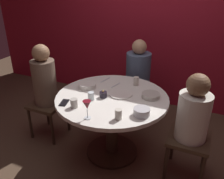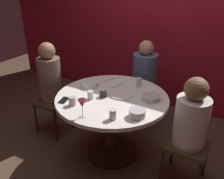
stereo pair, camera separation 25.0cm
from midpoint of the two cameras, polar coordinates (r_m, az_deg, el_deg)
name	(u,v)px [view 1 (the left image)]	position (r m, az deg, el deg)	size (l,w,h in m)	color
ground_plane	(112,151)	(2.95, -2.51, -14.68)	(8.00, 8.00, 0.00)	#4C3828
back_wall	(154,21)	(3.71, 7.94, 15.90)	(6.00, 0.10, 2.60)	maroon
dining_table	(112,110)	(2.62, -2.74, -5.11)	(1.20, 1.20, 0.75)	silver
seated_diner_left	(45,83)	(3.01, -18.11, 1.53)	(0.40, 0.40, 1.21)	#3F2D1E
seated_diner_back	(138,72)	(3.28, 4.10, 4.25)	(0.40, 0.40, 1.16)	#3F2D1E
seated_diner_right	(193,116)	(2.34, 15.91, -6.27)	(0.40, 0.40, 1.14)	#3F2D1E
candle_holder	(103,95)	(2.51, -4.96, -1.28)	(0.08, 0.08, 0.08)	black
wine_glass	(87,106)	(2.12, -9.37, -3.95)	(0.08, 0.08, 0.18)	silver
dinner_plate	(121,94)	(2.57, -0.69, -1.15)	(0.25, 0.25, 0.01)	silver
cell_phone	(64,103)	(2.48, -14.23, -3.14)	(0.07, 0.14, 0.01)	black
bowl_serving_large	(142,112)	(2.19, 3.88, -5.43)	(0.15, 0.15, 0.07)	#B7B7BC
bowl_salad_center	(87,85)	(2.75, -8.52, 0.92)	(0.20, 0.20, 0.05)	silver
bowl_small_white	(151,95)	(2.51, 6.45, -1.48)	(0.19, 0.19, 0.05)	#B2ADA3
cup_near_candle	(118,114)	(2.12, -1.85, -6.04)	(0.06, 0.06, 0.10)	beige
cup_by_left_diner	(136,81)	(2.77, 3.23, 1.94)	(0.06, 0.06, 0.10)	beige
cup_by_right_diner	(91,96)	(2.46, -7.95, -1.65)	(0.06, 0.06, 0.09)	silver
cup_center_front	(74,103)	(2.36, -12.08, -3.28)	(0.07, 0.07, 0.09)	#B2ADA3
fork_near_plate	(105,80)	(2.93, -4.06, 2.23)	(0.02, 0.18, 0.01)	#B7B7BC
knife_near_plate	(116,85)	(2.78, -1.73, 0.94)	(0.02, 0.18, 0.01)	#B7B7BC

